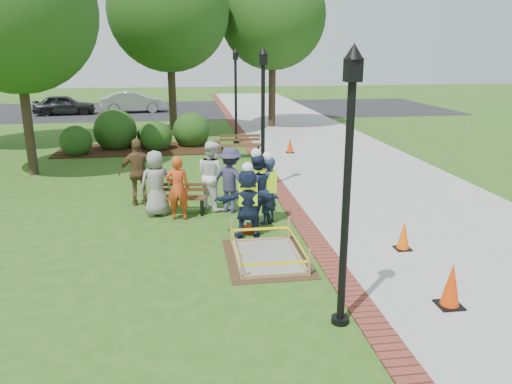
{
  "coord_description": "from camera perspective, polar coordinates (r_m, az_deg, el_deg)",
  "views": [
    {
      "loc": [
        -1.06,
        -9.78,
        4.16
      ],
      "look_at": [
        0.5,
        1.2,
        1.0
      ],
      "focal_mm": 35.0,
      "sensor_mm": 36.0,
      "label": 1
    }
  ],
  "objects": [
    {
      "name": "ground",
      "position": [
        10.68,
        -1.76,
        -7.03
      ],
      "size": [
        100.0,
        100.0,
        0.0
      ],
      "primitive_type": "plane",
      "color": "#285116",
      "rests_on": "ground"
    },
    {
      "name": "sidewalk",
      "position": [
        21.1,
        8.8,
        4.38
      ],
      "size": [
        6.0,
        60.0,
        0.02
      ],
      "primitive_type": "cube",
      "color": "#9E9E99",
      "rests_on": "ground"
    },
    {
      "name": "brick_edging",
      "position": [
        20.4,
        0.0,
        4.2
      ],
      "size": [
        0.5,
        60.0,
        0.03
      ],
      "primitive_type": "cube",
      "color": "maroon",
      "rests_on": "ground"
    },
    {
      "name": "mulch_bed",
      "position": [
        22.25,
        -12.99,
        4.79
      ],
      "size": [
        7.0,
        3.0,
        0.05
      ],
      "primitive_type": "cube",
      "color": "#381E0F",
      "rests_on": "ground"
    },
    {
      "name": "parking_lot",
      "position": [
        37.03,
        -6.48,
        9.38
      ],
      "size": [
        36.0,
        12.0,
        0.01
      ],
      "primitive_type": "cube",
      "color": "black",
      "rests_on": "ground"
    },
    {
      "name": "wet_concrete_pad",
      "position": [
        10.36,
        1.3,
        -6.36
      ],
      "size": [
        1.71,
        2.31,
        0.55
      ],
      "color": "#47331E",
      "rests_on": "ground"
    },
    {
      "name": "bench_near",
      "position": [
        13.29,
        -8.84,
        -1.41
      ],
      "size": [
        1.49,
        0.67,
        0.78
      ],
      "color": "brown",
      "rests_on": "ground"
    },
    {
      "name": "bench_far",
      "position": [
        20.05,
        -1.81,
        4.77
      ],
      "size": [
        1.67,
        0.61,
        0.89
      ],
      "color": "brown",
      "rests_on": "ground"
    },
    {
      "name": "cone_front",
      "position": [
        9.03,
        21.41,
        -10.0
      ],
      "size": [
        0.4,
        0.4,
        0.8
      ],
      "color": "black",
      "rests_on": "ground"
    },
    {
      "name": "cone_back",
      "position": [
        11.2,
        16.51,
        -4.84
      ],
      "size": [
        0.34,
        0.34,
        0.66
      ],
      "color": "black",
      "rests_on": "ground"
    },
    {
      "name": "cone_far",
      "position": [
        20.93,
        3.92,
        5.32
      ],
      "size": [
        0.34,
        0.34,
        0.67
      ],
      "color": "black",
      "rests_on": "ground"
    },
    {
      "name": "toolbox",
      "position": [
        11.79,
        -0.78,
        -4.3
      ],
      "size": [
        0.37,
        0.22,
        0.18
      ],
      "primitive_type": "cube",
      "rotation": [
        0.0,
        0.0,
        -0.06
      ],
      "color": "#9B220B",
      "rests_on": "ground"
    },
    {
      "name": "lamp_near",
      "position": [
        7.36,
        10.45,
        2.42
      ],
      "size": [
        0.28,
        0.28,
        4.26
      ],
      "color": "black",
      "rests_on": "ground"
    },
    {
      "name": "lamp_mid",
      "position": [
        15.05,
        0.8,
        9.5
      ],
      "size": [
        0.28,
        0.28,
        4.26
      ],
      "color": "black",
      "rests_on": "ground"
    },
    {
      "name": "lamp_far",
      "position": [
        22.96,
        -2.34,
        11.71
      ],
      "size": [
        0.28,
        0.28,
        4.26
      ],
      "color": "black",
      "rests_on": "ground"
    },
    {
      "name": "tree_left",
      "position": [
        18.59,
        -25.96,
        18.15
      ],
      "size": [
        5.28,
        5.28,
        8.02
      ],
      "color": "#3D2D1E",
      "rests_on": "ground"
    },
    {
      "name": "tree_back",
      "position": [
        25.57,
        -9.98,
        19.78
      ],
      "size": [
        5.81,
        5.81,
        8.9
      ],
      "color": "#3D2D1E",
      "rests_on": "ground"
    },
    {
      "name": "tree_right",
      "position": [
        28.12,
        1.92,
        19.45
      ],
      "size": [
        5.65,
        5.65,
        8.73
      ],
      "color": "#3D2D1E",
      "rests_on": "ground"
    },
    {
      "name": "shrub_a",
      "position": [
        21.9,
        -19.75,
        4.03
      ],
      "size": [
        1.3,
        1.3,
        1.3
      ],
      "primitive_type": "sphere",
      "color": "#174212",
      "rests_on": "ground"
    },
    {
      "name": "shrub_b",
      "position": [
        22.83,
        -15.63,
        4.83
      ],
      "size": [
        1.85,
        1.85,
        1.85
      ],
      "primitive_type": "sphere",
      "color": "#174212",
      "rests_on": "ground"
    },
    {
      "name": "shrub_c",
      "position": [
        22.02,
        -11.25,
        4.72
      ],
      "size": [
        1.34,
        1.34,
        1.34
      ],
      "primitive_type": "sphere",
      "color": "#174212",
      "rests_on": "ground"
    },
    {
      "name": "shrub_d",
      "position": [
        22.72,
        -7.33,
        5.24
      ],
      "size": [
        1.63,
        1.63,
        1.63
      ],
      "primitive_type": "sphere",
      "color": "#174212",
      "rests_on": "ground"
    },
    {
      "name": "shrub_e",
      "position": [
        23.08,
        -12.01,
        5.19
      ],
      "size": [
        1.1,
        1.1,
        1.1
      ],
      "primitive_type": "sphere",
      "color": "#174212",
      "rests_on": "ground"
    },
    {
      "name": "casual_person_a",
      "position": [
        13.09,
        -11.35,
        0.96
      ],
      "size": [
        0.62,
        0.49,
        1.71
      ],
      "color": "gray",
      "rests_on": "ground"
    },
    {
      "name": "casual_person_b",
      "position": [
        12.68,
        -8.93,
        0.42
      ],
      "size": [
        0.55,
        0.38,
        1.63
      ],
      "color": "red",
      "rests_on": "ground"
    },
    {
      "name": "casual_person_c",
      "position": [
        13.42,
        -5.04,
        1.92
      ],
      "size": [
        0.66,
        0.71,
        1.86
      ],
      "color": "white",
      "rests_on": "ground"
    },
    {
      "name": "casual_person_d",
      "position": [
        14.06,
        -13.24,
        2.2
      ],
      "size": [
        0.64,
        0.46,
        1.86
      ],
      "color": "brown",
      "rests_on": "ground"
    },
    {
      "name": "casual_person_e",
      "position": [
        13.12,
        -2.92,
        1.37
      ],
      "size": [
        0.66,
        0.61,
        1.74
      ],
      "color": "#322E52",
      "rests_on": "ground"
    },
    {
      "name": "hivis_worker_a",
      "position": [
        11.32,
        -0.97,
        -0.92
      ],
      "size": [
        0.52,
        0.34,
        1.76
      ],
      "color": "#162139",
      "rests_on": "ground"
    },
    {
      "name": "hivis_worker_b",
      "position": [
        12.22,
        1.31,
        0.46
      ],
      "size": [
        0.62,
        0.62,
        1.82
      ],
      "color": "#1B2248",
      "rests_on": "ground"
    },
    {
      "name": "hivis_worker_c",
      "position": [
        12.16,
        -0.0,
        0.56
      ],
      "size": [
        0.65,
        0.53,
        1.91
      ],
      "color": "#161C3B",
      "rests_on": "ground"
    },
    {
      "name": "parked_car_a",
      "position": [
        35.96,
        -20.96,
        8.24
      ],
      "size": [
        2.4,
        4.62,
        1.45
      ],
      "primitive_type": "imported",
      "rotation": [
        0.0,
        0.0,
        1.68
      ],
      "color": "black",
      "rests_on": "ground"
    },
    {
      "name": "parked_car_b",
      "position": [
        35.92,
        -13.76,
        8.82
      ],
      "size": [
        2.61,
        4.98,
        1.56
      ],
      "primitive_type": "imported",
      "rotation": [
        0.0,
        0.0,
        1.69
      ],
      "color": "#9D9EA2",
      "rests_on": "ground"
    }
  ]
}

